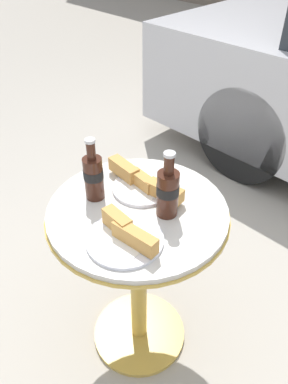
{
  "coord_description": "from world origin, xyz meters",
  "views": [
    {
      "loc": [
        0.67,
        -0.64,
        1.53
      ],
      "look_at": [
        0.0,
        0.03,
        0.78
      ],
      "focal_mm": 35.0,
      "sensor_mm": 36.0,
      "label": 1
    }
  ],
  "objects_px": {
    "cola_bottle_right": "(93,176)",
    "lunch_plate_near": "(142,183)",
    "bistro_table": "(138,252)",
    "lunch_plate_far": "(126,235)",
    "cola_bottle_left": "(168,191)"
  },
  "relations": [
    {
      "from": "cola_bottle_right",
      "to": "lunch_plate_near",
      "type": "height_order",
      "value": "cola_bottle_right"
    },
    {
      "from": "bistro_table",
      "to": "lunch_plate_near",
      "type": "xyz_separation_m",
      "value": [
        -0.06,
        0.08,
        0.23
      ]
    },
    {
      "from": "lunch_plate_near",
      "to": "cola_bottle_right",
      "type": "bearing_deg",
      "value": -119.47
    },
    {
      "from": "lunch_plate_far",
      "to": "lunch_plate_near",
      "type": "bearing_deg",
      "value": 124.5
    },
    {
      "from": "bistro_table",
      "to": "lunch_plate_far",
      "type": "bearing_deg",
      "value": -57.08
    },
    {
      "from": "cola_bottle_left",
      "to": "cola_bottle_right",
      "type": "bearing_deg",
      "value": -154.41
    },
    {
      "from": "cola_bottle_right",
      "to": "lunch_plate_near",
      "type": "bearing_deg",
      "value": 60.53
    },
    {
      "from": "bistro_table",
      "to": "cola_bottle_right",
      "type": "relative_size",
      "value": 3.31
    },
    {
      "from": "bistro_table",
      "to": "cola_bottle_left",
      "type": "height_order",
      "value": "cola_bottle_left"
    },
    {
      "from": "lunch_plate_near",
      "to": "lunch_plate_far",
      "type": "distance_m",
      "value": 0.26
    },
    {
      "from": "cola_bottle_right",
      "to": "lunch_plate_far",
      "type": "relative_size",
      "value": 0.96
    },
    {
      "from": "cola_bottle_right",
      "to": "lunch_plate_far",
      "type": "height_order",
      "value": "cola_bottle_right"
    },
    {
      "from": "bistro_table",
      "to": "cola_bottle_left",
      "type": "xyz_separation_m",
      "value": [
        0.08,
        0.05,
        0.3
      ]
    },
    {
      "from": "cola_bottle_left",
      "to": "lunch_plate_far",
      "type": "height_order",
      "value": "cola_bottle_left"
    },
    {
      "from": "cola_bottle_left",
      "to": "bistro_table",
      "type": "bearing_deg",
      "value": -149.45
    }
  ]
}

